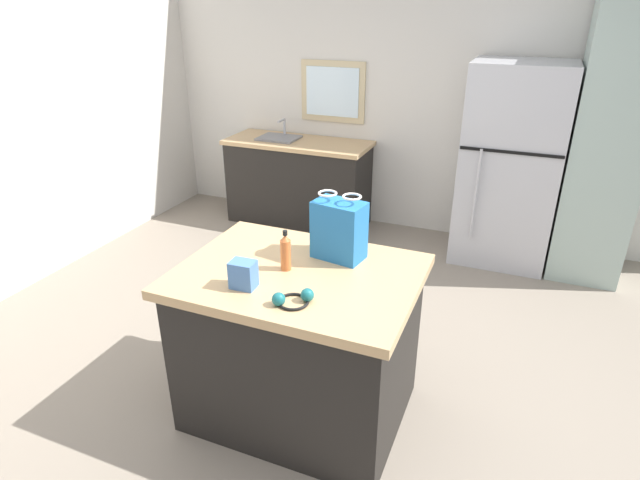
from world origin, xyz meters
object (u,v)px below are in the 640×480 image
at_px(refrigerator, 510,166).
at_px(shopping_bag, 339,230).
at_px(small_box, 243,274).
at_px(bottle, 286,252).
at_px(kitchen_island, 299,343).
at_px(tall_cabinet, 607,143).
at_px(ear_defenders, 293,299).

height_order(refrigerator, shopping_bag, refrigerator).
bearing_deg(small_box, refrigerator, 69.32).
bearing_deg(small_box, bottle, 65.53).
distance_m(kitchen_island, bottle, 0.56).
distance_m(refrigerator, shopping_bag, 2.42).
distance_m(tall_cabinet, ear_defenders, 3.18).
xyz_separation_m(shopping_bag, small_box, (-0.31, -0.48, -0.09)).
xyz_separation_m(refrigerator, tall_cabinet, (0.70, 0.00, 0.27)).
relative_size(refrigerator, tall_cabinet, 0.76).
distance_m(small_box, ear_defenders, 0.29).
bearing_deg(tall_cabinet, shopping_bag, -122.05).
relative_size(refrigerator, bottle, 7.91).
distance_m(refrigerator, bottle, 2.70).
distance_m(kitchen_island, tall_cabinet, 3.05).
xyz_separation_m(shopping_bag, bottle, (-0.20, -0.24, -0.06)).
xyz_separation_m(refrigerator, bottle, (-0.94, -2.53, 0.14)).
height_order(refrigerator, tall_cabinet, tall_cabinet).
height_order(small_box, bottle, bottle).
xyz_separation_m(kitchen_island, shopping_bag, (0.14, 0.24, 0.62)).
distance_m(tall_cabinet, small_box, 3.28).
xyz_separation_m(refrigerator, small_box, (-1.05, -2.77, 0.11)).
bearing_deg(small_box, ear_defenders, -8.75).
bearing_deg(small_box, shopping_bag, 56.85).
relative_size(refrigerator, small_box, 12.65).
distance_m(refrigerator, small_box, 2.97).
distance_m(shopping_bag, small_box, 0.58).
distance_m(kitchen_island, refrigerator, 2.71).
relative_size(kitchen_island, shopping_bag, 3.39).
relative_size(kitchen_island, tall_cabinet, 0.54).
bearing_deg(shopping_bag, ear_defenders, -93.06).
relative_size(tall_cabinet, small_box, 16.56).
bearing_deg(shopping_bag, bottle, -130.57).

